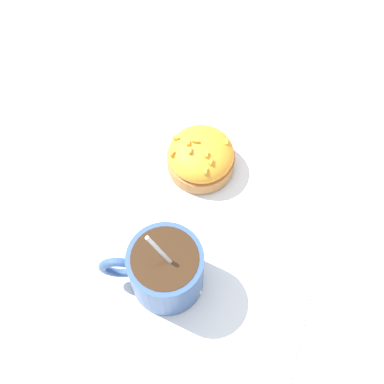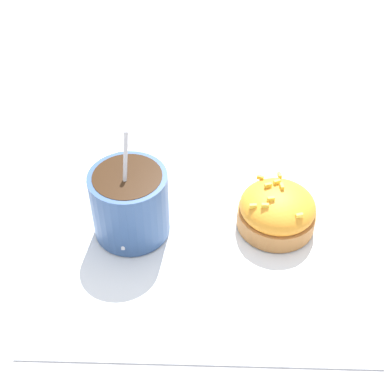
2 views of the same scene
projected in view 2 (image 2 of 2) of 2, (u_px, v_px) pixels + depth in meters
name	position (u px, v px, depth m)	size (l,w,h in m)	color
ground_plane	(204.00, 228.00, 0.55)	(3.00, 3.00, 0.00)	#B2B2B7
paper_napkin	(204.00, 227.00, 0.55)	(0.33, 0.33, 0.00)	white
coffee_cup	(130.00, 198.00, 0.53)	(0.08, 0.11, 0.11)	#335184
frosted_pastry	(277.00, 209.00, 0.54)	(0.08, 0.08, 0.05)	#B2753D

